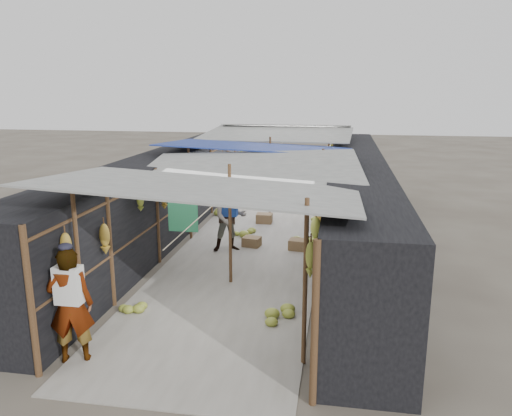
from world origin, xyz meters
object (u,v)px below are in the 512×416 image
Objects in this scene: crate_near at (252,242)px; shopper_blue at (230,217)px; vendor_elderly at (71,305)px; vendor_seated at (323,189)px; black_basin at (317,237)px.

shopper_blue reaches higher than crate_near.
crate_near is at bearing -124.01° from vendor_elderly.
vendor_elderly reaches higher than crate_near.
shopper_blue is at bearing -120.33° from vendor_elderly.
vendor_seated is at bearing -124.44° from vendor_elderly.
shopper_blue reaches higher than black_basin.
shopper_blue is (1.20, 5.65, -0.02)m from vendor_elderly.
vendor_elderly is at bearing -116.13° from black_basin.
shopper_blue is at bearing -129.35° from crate_near.
vendor_elderly is 1.81× the size of vendor_seated.
vendor_seated is at bearing 90.25° from black_basin.
black_basin is 4.78m from vendor_seated.
crate_near is at bearing -153.07° from black_basin.
crate_near is at bearing 17.21° from shopper_blue.
vendor_seated is at bearing 48.05° from shopper_blue.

